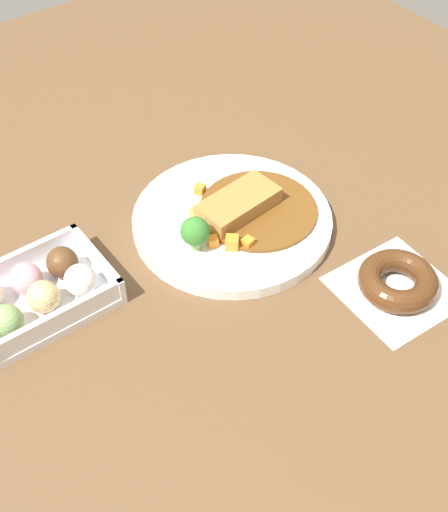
# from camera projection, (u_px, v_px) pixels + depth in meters

# --- Properties ---
(ground_plane) EXTENTS (1.60, 1.60, 0.00)m
(ground_plane) POSITION_uv_depth(u_px,v_px,m) (189.00, 267.00, 0.94)
(ground_plane) COLOR brown
(curry_plate) EXTENTS (0.29, 0.29, 0.07)m
(curry_plate) POSITION_uv_depth(u_px,v_px,m) (233.00, 218.00, 0.99)
(curry_plate) COLOR white
(curry_plate) RESTS_ON ground_plane
(donut_box) EXTENTS (0.19, 0.13, 0.05)m
(donut_box) POSITION_uv_depth(u_px,v_px,m) (36.00, 293.00, 0.88)
(donut_box) COLOR white
(donut_box) RESTS_ON ground_plane
(chocolate_ring_donut) EXTENTS (0.15, 0.15, 0.03)m
(chocolate_ring_donut) POSITION_uv_depth(u_px,v_px,m) (398.00, 282.00, 0.90)
(chocolate_ring_donut) COLOR white
(chocolate_ring_donut) RESTS_ON ground_plane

